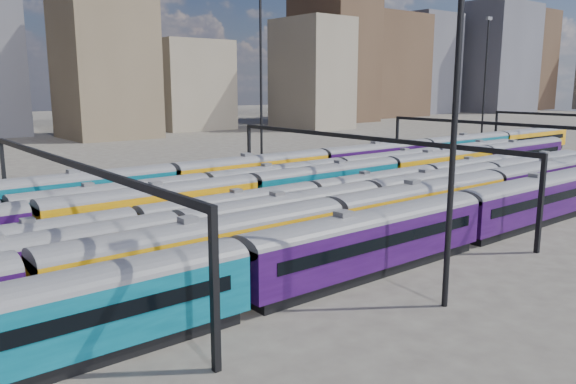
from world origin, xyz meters
TOP-DOWN VIEW (x-y plane):
  - ground at (0.00, 0.00)m, footprint 500.00×500.00m
  - rake_0 at (7.05, -15.00)m, footprint 133.64×3.26m
  - rake_1 at (8.02, -10.00)m, footprint 111.88×3.28m
  - rake_2 at (-14.09, -5.00)m, footprint 122.75×2.99m
  - rake_3 at (-5.77, 0.00)m, footprint 92.40×2.71m
  - rake_4 at (-0.25, 5.00)m, footprint 126.60×3.09m
  - rake_5 at (-2.67, 10.00)m, footprint 118.06×2.88m
  - rake_6 at (7.29, 15.00)m, footprint 157.20×3.28m
  - gantry_1 at (-20.00, 0.00)m, footprint 0.35×40.35m
  - gantry_2 at (10.00, 0.00)m, footprint 0.35×40.35m
  - gantry_3 at (40.00, 0.00)m, footprint 0.35×40.35m
  - mast_2 at (-5.00, -22.00)m, footprint 1.40×0.50m
  - mast_3 at (15.00, 24.00)m, footprint 1.40×0.50m
  - mast_5 at (65.00, 20.00)m, footprint 1.40×0.50m
  - skyline at (104.75, 105.73)m, footprint 399.22×60.48m

SIDE VIEW (x-z plane):
  - ground at x=0.00m, z-range 0.00..0.00m
  - rake_3 at x=-5.77m, z-range 0.11..4.66m
  - rake_5 at x=-2.67m, z-range 0.12..4.96m
  - rake_2 at x=-14.09m, z-range 0.13..5.17m
  - rake_4 at x=-0.25m, z-range 0.13..5.33m
  - rake_0 at x=7.05m, z-range 0.14..5.64m
  - rake_1 at x=8.02m, z-range 0.14..5.67m
  - rake_6 at x=7.29m, z-range 0.14..5.68m
  - gantry_1 at x=-20.00m, z-range 2.78..10.80m
  - gantry_2 at x=10.00m, z-range 2.78..10.80m
  - gantry_3 at x=40.00m, z-range 2.78..10.80m
  - mast_2 at x=-5.00m, z-range 1.17..26.77m
  - mast_3 at x=15.00m, z-range 1.17..26.77m
  - mast_5 at x=65.00m, z-range 1.17..26.77m
  - skyline at x=104.75m, z-range -4.18..45.85m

